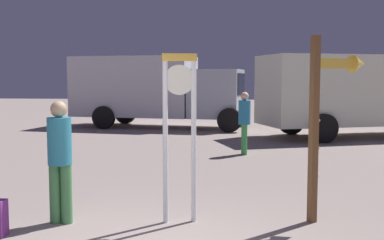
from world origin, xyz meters
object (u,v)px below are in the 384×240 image
Objects in this scene: person_near_clock at (60,155)px; box_truck_far at (153,89)px; person_distant at (244,120)px; standing_clock at (179,120)px; box_truck_near at (356,92)px; arrow_sign at (330,102)px.

box_truck_far is (-1.14, 12.86, 0.63)m from person_near_clock.
person_distant is at bearing -61.14° from box_truck_far.
standing_clock reaches higher than person_near_clock.
box_truck_far is (-7.46, 2.46, 0.03)m from box_truck_near.
standing_clock is at bearing -98.75° from person_distant.
arrow_sign is 1.57× the size of person_distant.
box_truck_near is (4.71, 10.18, 0.11)m from standing_clock.
person_near_clock is at bearing -84.93° from box_truck_far.
box_truck_far reaches higher than arrow_sign.
standing_clock is 12.93m from box_truck_far.
box_truck_far is at bearing 95.07° from person_near_clock.
standing_clock is 0.90× the size of arrow_sign.
standing_clock is 1.70m from person_near_clock.
standing_clock is at bearing 8.07° from person_near_clock.
standing_clock is at bearing -114.82° from box_truck_near.
person_near_clock is 12.19m from box_truck_near.
box_truck_far reaches higher than person_near_clock.
arrow_sign reaches higher than person_near_clock.
person_near_clock is at bearing -171.59° from arrow_sign.
person_distant is (0.92, 5.97, -0.51)m from standing_clock.
standing_clock is 0.32× the size of box_truck_near.
arrow_sign is (2.06, 0.31, 0.24)m from standing_clock.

